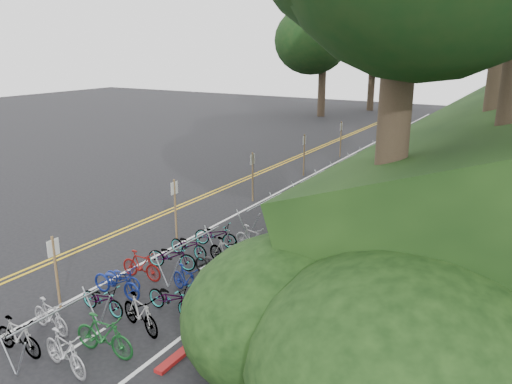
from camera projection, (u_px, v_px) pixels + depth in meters
ground at (65, 285)px, 16.24m from camera, size 120.00×120.00×0.00m
road_markings at (244, 206)px, 24.30m from camera, size 7.47×80.00×0.01m
red_curb at (357, 211)px, 23.41m from camera, size 0.25×28.00×0.10m
bike_rack_front at (58, 321)px, 12.64m from camera, size 1.10×2.76×1.08m
bike_racks_rest at (313, 182)px, 25.32m from camera, size 1.14×23.00×1.17m
signpost_near at (56, 267)px, 14.49m from camera, size 0.08×0.40×2.27m
signposts_rest at (281, 162)px, 27.15m from camera, size 0.08×18.40×2.50m
bike_front at (123, 277)px, 15.95m from camera, size 0.53×1.47×0.77m
bike_valet at (159, 279)px, 15.58m from camera, size 2.96×10.26×1.09m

